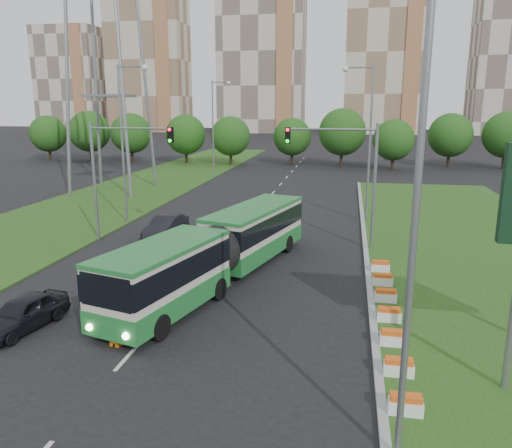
% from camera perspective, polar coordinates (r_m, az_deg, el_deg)
% --- Properties ---
extents(ground, '(360.00, 360.00, 0.00)m').
position_cam_1_polar(ground, '(23.97, -1.70, -8.77)').
color(ground, black).
rests_on(ground, ground).
extents(grass_median, '(14.00, 60.00, 0.15)m').
position_cam_1_polar(grass_median, '(32.10, 25.01, -4.12)').
color(grass_median, '#254A15').
rests_on(grass_median, ground).
extents(median_kerb, '(0.30, 60.00, 0.18)m').
position_cam_1_polar(median_kerb, '(31.04, 12.50, -3.69)').
color(median_kerb, gray).
rests_on(median_kerb, ground).
extents(left_verge, '(12.00, 110.00, 0.10)m').
position_cam_1_polar(left_verge, '(52.70, -15.26, 3.12)').
color(left_verge, '#254A15').
rests_on(left_verge, ground).
extents(lane_markings, '(0.20, 100.00, 0.01)m').
position_cam_1_polar(lane_markings, '(43.35, -0.01, 1.37)').
color(lane_markings, beige).
rests_on(lane_markings, ground).
extents(flower_planters, '(1.10, 13.70, 0.60)m').
position_cam_1_polar(flower_planters, '(22.12, 14.97, -9.94)').
color(flower_planters, white).
rests_on(flower_planters, grass_median).
extents(traffic_mast_median, '(5.76, 0.32, 8.00)m').
position_cam_1_polar(traffic_mast_median, '(31.90, 10.58, 6.54)').
color(traffic_mast_median, gray).
rests_on(traffic_mast_median, ground).
extents(traffic_mast_left, '(5.76, 0.32, 8.00)m').
position_cam_1_polar(traffic_mast_left, '(34.40, -15.74, 6.75)').
color(traffic_mast_left, gray).
rests_on(traffic_mast_left, ground).
extents(street_lamps, '(36.00, 60.00, 12.00)m').
position_cam_1_polar(street_lamps, '(32.76, -3.24, 8.06)').
color(street_lamps, gray).
rests_on(street_lamps, ground).
extents(tree_line, '(120.00, 8.00, 9.00)m').
position_cam_1_polar(tree_line, '(77.00, 14.61, 9.61)').
color(tree_line, '#1E5115').
rests_on(tree_line, ground).
extents(apartment_tower_west, '(26.00, 15.00, 48.00)m').
position_cam_1_polar(apartment_tower_west, '(185.91, -12.16, 17.75)').
color(apartment_tower_west, beige).
rests_on(apartment_tower_west, ground).
extents(apartment_tower_cwest, '(28.00, 15.00, 52.00)m').
position_cam_1_polar(apartment_tower_cwest, '(175.06, 0.70, 18.98)').
color(apartment_tower_cwest, beige).
rests_on(apartment_tower_cwest, ground).
extents(apartment_tower_ceast, '(25.00, 15.00, 50.00)m').
position_cam_1_polar(apartment_tower_ceast, '(172.73, 14.61, 18.32)').
color(apartment_tower_ceast, beige).
rests_on(apartment_tower_ceast, ground).
extents(midrise_west, '(22.00, 14.00, 36.00)m').
position_cam_1_polar(midrise_west, '(198.75, -20.38, 15.20)').
color(midrise_west, beige).
rests_on(midrise_west, ground).
extents(articulated_bus, '(2.67, 17.11, 2.82)m').
position_cam_1_polar(articulated_bus, '(26.18, -4.54, -2.87)').
color(articulated_bus, beige).
rests_on(articulated_bus, ground).
extents(car_left_near, '(2.41, 4.37, 1.41)m').
position_cam_1_polar(car_left_near, '(23.01, -25.09, -9.18)').
color(car_left_near, black).
rests_on(car_left_near, ground).
extents(car_left_far, '(1.99, 4.76, 1.53)m').
position_cam_1_polar(car_left_far, '(35.46, -10.28, -0.31)').
color(car_left_far, black).
rests_on(car_left_far, ground).
extents(pedestrian, '(0.48, 0.68, 1.76)m').
position_cam_1_polar(pedestrian, '(22.04, -17.59, -9.00)').
color(pedestrian, gray).
rests_on(pedestrian, ground).
extents(shopping_trolley, '(0.38, 0.40, 0.65)m').
position_cam_1_polar(shopping_trolley, '(20.44, -15.72, -12.39)').
color(shopping_trolley, orange).
rests_on(shopping_trolley, ground).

